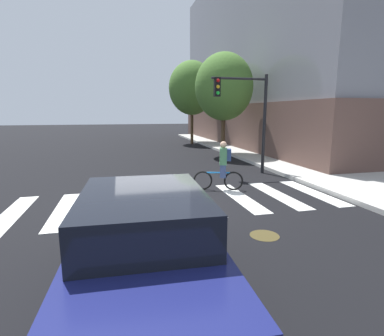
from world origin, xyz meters
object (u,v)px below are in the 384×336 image
object	(u,v)px
fire_hydrant	(284,153)
street_tree_near	(224,87)
cyclist	(222,166)
sedan_near	(145,242)
traffic_light_near	(247,107)
street_tree_mid	(192,88)
manhole_cover	(265,235)

from	to	relation	value
fire_hydrant	street_tree_near	bearing A→B (deg)	123.47
cyclist	fire_hydrant	size ratio (longest dim) A/B	2.17
sedan_near	cyclist	size ratio (longest dim) A/B	2.77
cyclist	traffic_light_near	bearing A→B (deg)	51.05
street_tree_near	street_tree_mid	world-z (taller)	street_tree_mid
street_tree_near	street_tree_mid	xyz separation A→B (m)	(-0.08, 7.58, 0.51)
fire_hydrant	street_tree_mid	size ratio (longest dim) A/B	0.11
traffic_light_near	fire_hydrant	distance (m)	4.35
cyclist	street_tree_mid	size ratio (longest dim) A/B	0.25
manhole_cover	cyclist	bearing A→B (deg)	84.45
street_tree_near	street_tree_mid	distance (m)	7.60
sedan_near	street_tree_mid	distance (m)	21.79
sedan_near	street_tree_near	distance (m)	14.70
sedan_near	traffic_light_near	xyz separation A→B (m)	(4.98, 7.74, 2.04)
cyclist	traffic_light_near	world-z (taller)	traffic_light_near
manhole_cover	street_tree_mid	bearing A→B (deg)	80.88
sedan_near	cyclist	world-z (taller)	cyclist
cyclist	street_tree_near	world-z (taller)	street_tree_near
sedan_near	manhole_cover	bearing A→B (deg)	29.36
traffic_light_near	fire_hydrant	bearing A→B (deg)	33.37
fire_hydrant	street_tree_mid	bearing A→B (deg)	101.79
cyclist	street_tree_mid	distance (m)	15.96
manhole_cover	street_tree_near	bearing A→B (deg)	74.75
sedan_near	traffic_light_near	size ratio (longest dim) A/B	1.11
fire_hydrant	cyclist	bearing A→B (deg)	-138.66
street_tree_mid	cyclist	bearing A→B (deg)	-100.01
manhole_cover	street_tree_mid	world-z (taller)	street_tree_mid
fire_hydrant	street_tree_near	world-z (taller)	street_tree_near
cyclist	traffic_light_near	xyz separation A→B (m)	(1.90, 2.35, 2.02)
sedan_near	street_tree_mid	xyz separation A→B (m)	(5.77, 20.66, 3.80)
traffic_light_near	street_tree_mid	world-z (taller)	street_tree_mid
traffic_light_near	sedan_near	bearing A→B (deg)	-122.74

